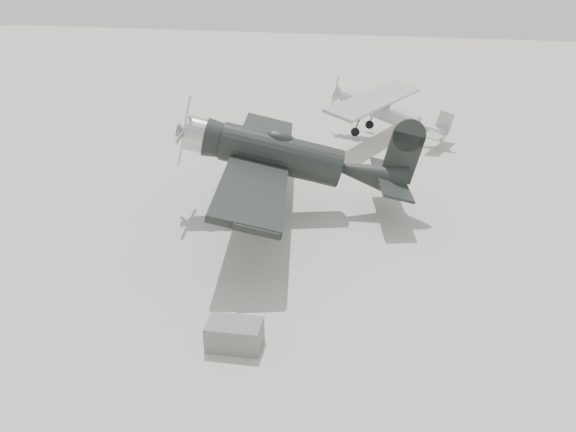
# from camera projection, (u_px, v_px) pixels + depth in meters

# --- Properties ---
(ground) EXTENTS (160.00, 160.00, 0.00)m
(ground) POSITION_uv_depth(u_px,v_px,m) (250.00, 304.00, 16.56)
(ground) COLOR #B0AD9C
(ground) RESTS_ON ground
(lowwing_monoplane) EXTENTS (9.62, 13.25, 4.27)m
(lowwing_monoplane) POSITION_uv_depth(u_px,v_px,m) (292.00, 158.00, 22.24)
(lowwing_monoplane) COLOR black
(lowwing_monoplane) RESTS_ON ground
(highwing_monoplane) EXTENTS (7.38, 10.31, 2.92)m
(highwing_monoplane) POSITION_uv_depth(u_px,v_px,m) (385.00, 108.00, 32.52)
(highwing_monoplane) COLOR #97999C
(highwing_monoplane) RESTS_ON ground
(equipment_block) EXTENTS (1.52, 1.07, 0.71)m
(equipment_block) POSITION_uv_depth(u_px,v_px,m) (235.00, 335.00, 14.57)
(equipment_block) COLOR #64615D
(equipment_block) RESTS_ON ground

